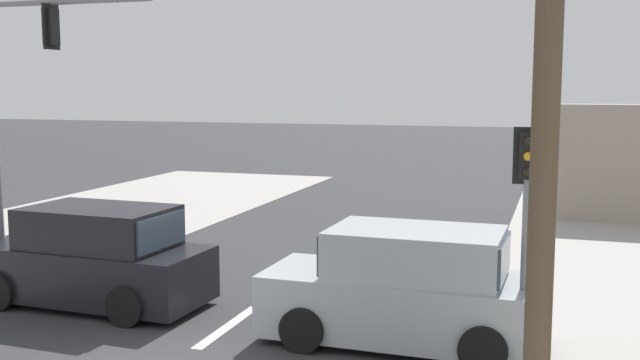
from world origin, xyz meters
TOP-DOWN VIEW (x-y plane):
  - lane_dash_mid at (0.00, 3.00)m, footprint 0.20×2.40m
  - lane_dash_far at (0.00, 8.00)m, footprint 0.20×2.40m
  - utility_pole_foreground_right at (5.10, -1.18)m, footprint 3.78×0.49m
  - traffic_signal_mast at (-4.67, 3.51)m, footprint 3.69×0.44m
  - pedestal_signal_right_kerb at (4.95, 2.80)m, footprint 0.44×0.29m
  - pedestal_signal_far_median at (4.92, 9.65)m, footprint 0.44×0.30m
  - suv_kerbside_parked at (3.11, 3.11)m, footprint 4.57×2.12m
  - suv_crossing_left at (-2.98, 3.43)m, footprint 4.61×2.20m

SIDE VIEW (x-z plane):
  - lane_dash_mid at x=0.00m, z-range 0.00..0.01m
  - lane_dash_far at x=0.00m, z-range 0.00..0.01m
  - suv_kerbside_parked at x=3.11m, z-range -0.06..1.83m
  - suv_crossing_left at x=-2.98m, z-range -0.06..1.83m
  - pedestal_signal_right_kerb at x=4.95m, z-range 0.64..4.20m
  - pedestal_signal_far_median at x=4.92m, z-range 0.64..4.20m
  - traffic_signal_mast at x=-4.67m, z-range 0.83..6.83m
  - utility_pole_foreground_right at x=5.10m, z-range 0.35..9.07m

